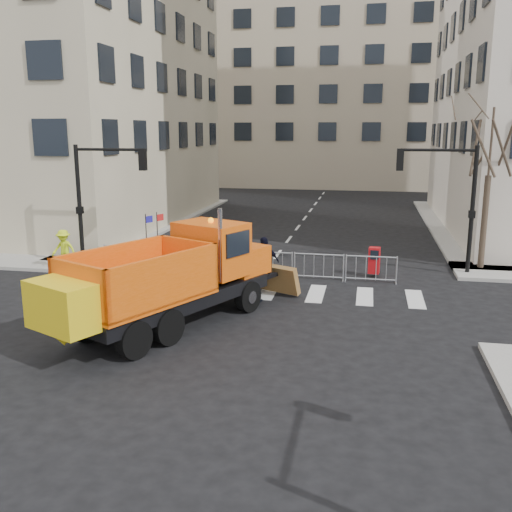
% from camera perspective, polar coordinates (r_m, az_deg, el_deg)
% --- Properties ---
extents(ground, '(120.00, 120.00, 0.00)m').
position_cam_1_polar(ground, '(16.82, -4.35, -8.49)').
color(ground, black).
rests_on(ground, ground).
extents(sidewalk_back, '(64.00, 5.00, 0.15)m').
position_cam_1_polar(sidewalk_back, '(24.72, 0.90, -1.38)').
color(sidewalk_back, gray).
rests_on(sidewalk_back, ground).
extents(building_far, '(30.00, 18.00, 24.00)m').
position_cam_1_polar(building_far, '(67.51, 7.88, 17.52)').
color(building_far, '#BDAF90').
rests_on(building_far, ground).
extents(traffic_light_left, '(0.18, 0.18, 5.40)m').
position_cam_1_polar(traffic_light_left, '(25.94, -17.22, 4.62)').
color(traffic_light_left, black).
rests_on(traffic_light_left, ground).
extents(traffic_light_right, '(0.18, 0.18, 5.40)m').
position_cam_1_polar(traffic_light_right, '(25.19, 20.80, 4.15)').
color(traffic_light_right, black).
rests_on(traffic_light_right, ground).
extents(crowd_barriers, '(12.60, 0.60, 1.10)m').
position_cam_1_polar(crowd_barriers, '(23.89, -1.26, -0.70)').
color(crowd_barriers, '#9EA0A5').
rests_on(crowd_barriers, ground).
extents(street_tree, '(3.00, 3.00, 7.50)m').
position_cam_1_polar(street_tree, '(26.17, 22.15, 6.65)').
color(street_tree, '#382B21').
rests_on(street_tree, ground).
extents(plow_truck, '(6.33, 9.61, 3.67)m').
position_cam_1_polar(plow_truck, '(17.61, -8.86, -2.07)').
color(plow_truck, black).
rests_on(plow_truck, ground).
extents(cop_a, '(0.78, 0.71, 1.78)m').
position_cam_1_polar(cop_a, '(21.47, -0.18, -1.29)').
color(cop_a, black).
rests_on(cop_a, ground).
extents(cop_b, '(0.99, 0.78, 2.01)m').
position_cam_1_polar(cop_b, '(20.21, -0.67, -1.84)').
color(cop_b, black).
rests_on(cop_b, ground).
extents(cop_c, '(1.25, 1.10, 2.03)m').
position_cam_1_polar(cop_c, '(21.88, 0.87, -0.70)').
color(cop_c, black).
rests_on(cop_c, ground).
extents(worker, '(1.09, 0.63, 1.69)m').
position_cam_1_polar(worker, '(25.85, -18.66, 0.65)').
color(worker, '#D4EF1C').
rests_on(worker, sidewalk_back).
extents(newspaper_box, '(0.50, 0.45, 1.10)m').
position_cam_1_polar(newspaper_box, '(24.20, 11.74, -0.43)').
color(newspaper_box, '#B70E13').
rests_on(newspaper_box, sidewalk_back).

